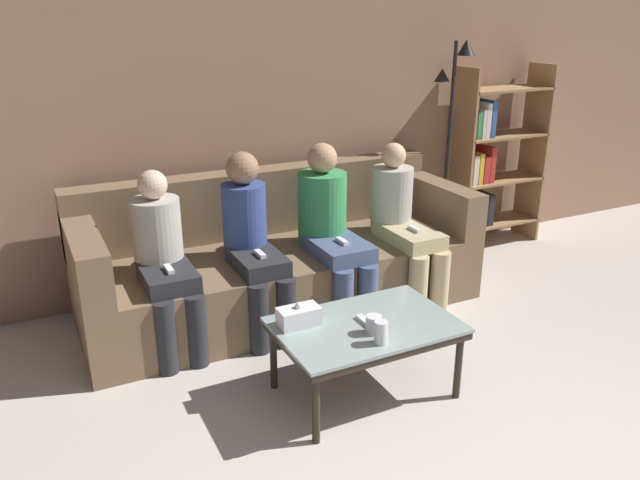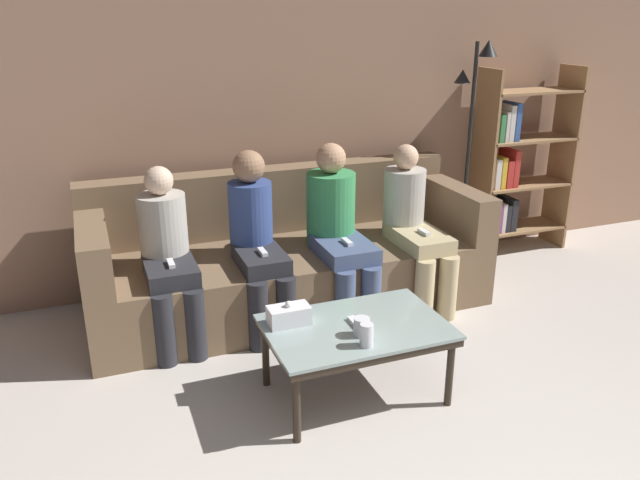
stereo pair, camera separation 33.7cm
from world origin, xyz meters
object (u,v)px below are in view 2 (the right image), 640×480
at_px(seated_person_left_end, 167,253).
at_px(seated_person_mid_right, 337,226).
at_px(seated_person_mid_left, 256,238).
at_px(tissue_box, 289,315).
at_px(standing_lamp, 471,133).
at_px(coffee_table, 356,332).
at_px(seated_person_right_end, 413,223).
at_px(bookshelf, 512,168).
at_px(cup_near_left, 362,327).
at_px(game_remote, 356,323).
at_px(cup_near_right, 367,335).
at_px(couch, 287,260).

relative_size(seated_person_left_end, seated_person_mid_right, 0.95).
bearing_deg(seated_person_mid_left, seated_person_mid_right, 0.62).
xyz_separation_m(tissue_box, standing_lamp, (1.91, 1.26, 0.62)).
xyz_separation_m(coffee_table, seated_person_right_end, (0.86, 0.96, 0.20)).
bearing_deg(seated_person_mid_right, seated_person_left_end, -179.91).
height_order(bookshelf, seated_person_mid_right, bookshelf).
bearing_deg(tissue_box, cup_near_left, -39.01).
bearing_deg(seated_person_mid_left, game_remote, -75.06).
distance_m(standing_lamp, seated_person_left_end, 2.50).
distance_m(cup_near_right, standing_lamp, 2.37).
distance_m(coffee_table, cup_near_right, 0.24).
bearing_deg(coffee_table, cup_near_left, -99.50).
bearing_deg(game_remote, seated_person_right_end, 48.12).
xyz_separation_m(cup_near_left, bookshelf, (2.14, 1.65, 0.26)).
relative_size(cup_near_left, seated_person_right_end, 0.09).
height_order(tissue_box, standing_lamp, standing_lamp).
xyz_separation_m(cup_near_right, seated_person_right_end, (0.90, 1.17, 0.10)).
distance_m(cup_near_right, bookshelf, 2.80).
bearing_deg(standing_lamp, bookshelf, 14.82).
xyz_separation_m(cup_near_left, standing_lamp, (1.60, 1.51, 0.62)).
relative_size(tissue_box, seated_person_mid_right, 0.19).
bearing_deg(coffee_table, game_remote, 88.81).
bearing_deg(cup_near_left, coffee_table, 80.50).
xyz_separation_m(tissue_box, seated_person_left_end, (-0.50, 0.85, 0.11)).
relative_size(coffee_table, seated_person_mid_left, 0.82).
bearing_deg(coffee_table, cup_near_right, -100.84).
distance_m(game_remote, seated_person_mid_left, 1.03).
relative_size(couch, tissue_box, 12.29).
bearing_deg(seated_person_mid_right, game_remote, -106.85).
bearing_deg(cup_near_left, bookshelf, 37.69).
xyz_separation_m(game_remote, seated_person_left_end, (-0.82, 0.99, 0.15)).
relative_size(bookshelf, standing_lamp, 0.88).
bearing_deg(seated_person_mid_right, bookshelf, 17.03).
bearing_deg(seated_person_mid_left, cup_near_right, -79.53).
bearing_deg(seated_person_left_end, couch, 15.45).
bearing_deg(bookshelf, standing_lamp, -165.18).
distance_m(bookshelf, seated_person_left_end, 3.00).
bearing_deg(bookshelf, seated_person_mid_right, -162.97).
bearing_deg(seated_person_mid_right, tissue_box, -126.31).
height_order(bookshelf, seated_person_left_end, bookshelf).
bearing_deg(seated_person_right_end, seated_person_left_end, 179.09).
relative_size(cup_near_left, seated_person_mid_right, 0.08).
bearing_deg(cup_near_right, seated_person_mid_left, 100.47).
xyz_separation_m(coffee_table, standing_lamp, (1.59, 1.41, 0.71)).
bearing_deg(seated_person_mid_right, couch, 140.56).
distance_m(tissue_box, standing_lamp, 2.37).
bearing_deg(standing_lamp, seated_person_mid_left, -167.11).
distance_m(coffee_table, tissue_box, 0.37).
height_order(couch, seated_person_mid_left, seated_person_mid_left).
bearing_deg(seated_person_right_end, couch, 162.87).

